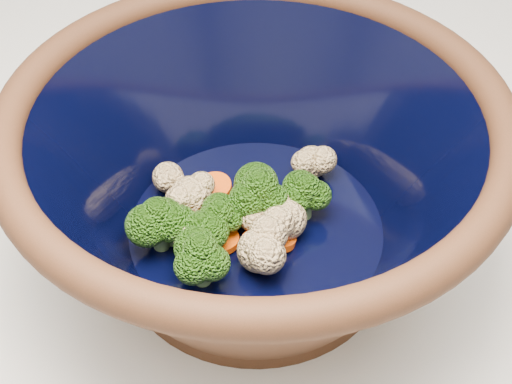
# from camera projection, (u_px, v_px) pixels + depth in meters

# --- Properties ---
(mixing_bowl) EXTENTS (0.44, 0.44, 0.16)m
(mixing_bowl) POSITION_uv_depth(u_px,v_px,m) (256.00, 177.00, 0.54)
(mixing_bowl) COLOR black
(mixing_bowl) RESTS_ON counter
(vegetable_pile) EXTENTS (0.15, 0.17, 0.06)m
(vegetable_pile) POSITION_uv_depth(u_px,v_px,m) (229.00, 214.00, 0.55)
(vegetable_pile) COLOR #608442
(vegetable_pile) RESTS_ON mixing_bowl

